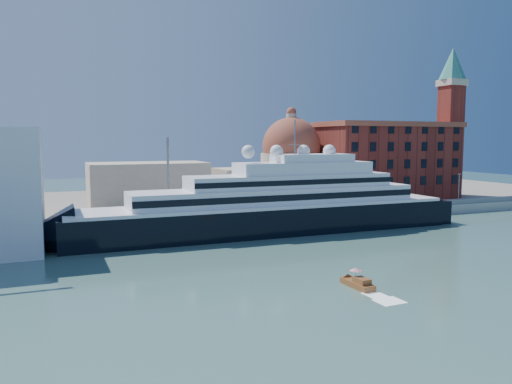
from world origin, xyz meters
name	(u,v)px	position (x,y,z in m)	size (l,w,h in m)	color
ground	(325,255)	(0.00, 0.00, 0.00)	(400.00, 400.00, 0.00)	#386259
quay	(252,219)	(0.00, 34.00, 1.25)	(180.00, 10.00, 2.50)	gray
land	(203,201)	(0.00, 75.00, 1.00)	(260.00, 72.00, 2.00)	slate
quay_fence	(260,214)	(0.00, 29.50, 3.10)	(180.00, 0.10, 1.20)	slate
superyacht	(256,211)	(-3.56, 23.00, 4.89)	(94.85, 13.15, 28.35)	black
water_taxi	(358,283)	(-5.47, -18.10, 0.65)	(2.11, 5.74, 2.69)	brown
warehouse	(388,160)	(52.00, 52.00, 13.79)	(43.00, 19.00, 23.25)	maroon
campanile	(451,112)	(76.00, 52.00, 28.76)	(8.40, 8.40, 47.00)	maroon
church	(242,172)	(6.39, 57.72, 10.91)	(66.00, 18.00, 25.50)	beige
lamp_posts	(202,186)	(-12.67, 32.27, 9.84)	(120.80, 2.40, 18.00)	slate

